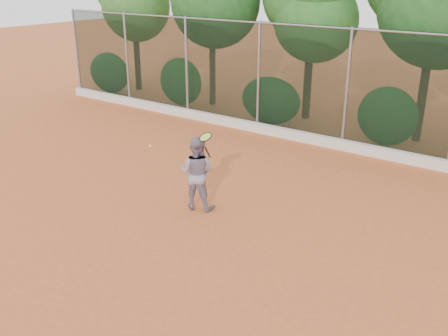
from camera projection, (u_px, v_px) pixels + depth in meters
The scene contains 6 objects.
ground at pixel (194, 243), 9.69m from camera, with size 80.00×80.00×0.00m, color #C9602F.
concrete_curb at pixel (339, 144), 14.77m from camera, with size 24.00×0.20×0.30m, color silver.
tennis_player at pixel (197, 173), 10.86m from camera, with size 0.81×0.63×1.66m, color gray.
chainlink_fence at pixel (347, 86), 14.27m from camera, with size 24.09×0.09×3.50m.
tennis_racket at pixel (206, 139), 10.39m from camera, with size 0.34×0.32×0.57m.
tennis_ball_in_flight at pixel (150, 146), 10.73m from camera, with size 0.07×0.07×0.07m.
Camera 1 is at (5.46, -6.51, 4.92)m, focal length 40.00 mm.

